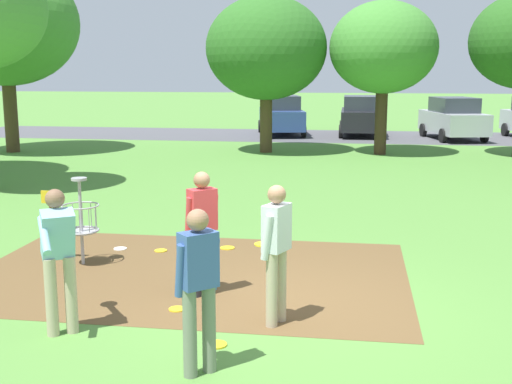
# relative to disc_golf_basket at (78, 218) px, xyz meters

# --- Properties ---
(ground_plane) EXTENTS (160.00, 160.00, 0.00)m
(ground_plane) POSITION_rel_disc_golf_basket_xyz_m (3.43, -1.53, -0.75)
(ground_plane) COLOR #518438
(dirt_tee_pad) EXTENTS (6.51, 4.29, 0.01)m
(dirt_tee_pad) POSITION_rel_disc_golf_basket_xyz_m (1.85, -0.22, -0.75)
(dirt_tee_pad) COLOR brown
(dirt_tee_pad) RESTS_ON ground
(disc_golf_basket) EXTENTS (0.98, 0.58, 1.39)m
(disc_golf_basket) POSITION_rel_disc_golf_basket_xyz_m (0.00, 0.00, 0.00)
(disc_golf_basket) COLOR #9E9EA3
(disc_golf_basket) RESTS_ON ground
(player_foreground_watching) EXTENTS (0.54, 1.15, 1.71)m
(player_foreground_watching) POSITION_rel_disc_golf_basket_xyz_m (0.95, -2.66, 0.23)
(player_foreground_watching) COLOR tan
(player_foreground_watching) RESTS_ON ground
(player_throwing) EXTENTS (0.45, 0.45, 1.71)m
(player_throwing) POSITION_rel_disc_golf_basket_xyz_m (2.78, -3.43, 0.21)
(player_throwing) COLOR slate
(player_throwing) RESTS_ON ground
(player_waiting_left) EXTENTS (0.46, 0.45, 1.71)m
(player_waiting_left) POSITION_rel_disc_golf_basket_xyz_m (2.28, -1.13, 0.21)
(player_waiting_left) COLOR #232328
(player_waiting_left) RESTS_ON ground
(player_waiting_right) EXTENTS (0.45, 0.50, 1.71)m
(player_waiting_right) POSITION_rel_disc_golf_basket_xyz_m (3.38, -1.99, 0.21)
(player_waiting_right) COLOR tan
(player_waiting_right) RESTS_ON ground
(frisbee_near_basket) EXTENTS (0.25, 0.25, 0.02)m
(frisbee_near_basket) POSITION_rel_disc_golf_basket_xyz_m (2.14, 1.24, -0.74)
(frisbee_near_basket) COLOR gold
(frisbee_near_basket) RESTS_ON ground
(frisbee_mid_grass) EXTENTS (0.23, 0.23, 0.02)m
(frisbee_mid_grass) POSITION_rel_disc_golf_basket_xyz_m (2.80, -2.73, -0.74)
(frisbee_mid_grass) COLOR gold
(frisbee_mid_grass) RESTS_ON ground
(frisbee_far_left) EXTENTS (0.22, 0.22, 0.02)m
(frisbee_far_left) POSITION_rel_disc_golf_basket_xyz_m (0.33, 0.91, -0.74)
(frisbee_far_left) COLOR white
(frisbee_far_left) RESTS_ON ground
(frisbee_scattered_a) EXTENTS (0.22, 0.22, 0.02)m
(frisbee_scattered_a) POSITION_rel_disc_golf_basket_xyz_m (1.06, 0.90, -0.74)
(frisbee_scattered_a) COLOR gold
(frisbee_scattered_a) RESTS_ON ground
(frisbee_scattered_b) EXTENTS (0.21, 0.21, 0.02)m
(frisbee_scattered_b) POSITION_rel_disc_golf_basket_xyz_m (2.07, -1.73, -0.74)
(frisbee_scattered_b) COLOR gold
(frisbee_scattered_b) RESTS_ON ground
(tree_near_left) EXTENTS (3.82, 3.82, 5.44)m
(tree_near_left) POSITION_rel_disc_golf_basket_xyz_m (5.17, 14.63, 3.03)
(tree_near_left) COLOR #422D1E
(tree_near_left) RESTS_ON ground
(tree_mid_left) EXTENTS (5.31, 5.31, 6.96)m
(tree_mid_left) POSITION_rel_disc_golf_basket_xyz_m (-8.40, 13.22, 3.93)
(tree_mid_left) COLOR #4C3823
(tree_mid_left) RESTS_ON ground
(tree_mid_center) EXTENTS (4.40, 4.40, 5.68)m
(tree_mid_center) POSITION_rel_disc_golf_basket_xyz_m (0.98, 14.59, 3.03)
(tree_mid_center) COLOR #4C3823
(tree_mid_center) RESTS_ON ground
(parking_lot_strip) EXTENTS (36.00, 6.00, 0.01)m
(parking_lot_strip) POSITION_rel_disc_golf_basket_xyz_m (3.43, 20.98, -0.75)
(parking_lot_strip) COLOR #4C4C51
(parking_lot_strip) RESTS_ON ground
(parked_car_leftmost) EXTENTS (2.64, 4.48, 1.84)m
(parked_car_leftmost) POSITION_rel_disc_golf_basket_xyz_m (0.79, 21.25, 0.17)
(parked_car_leftmost) COLOR #2D4784
(parked_car_leftmost) RESTS_ON ground
(parked_car_center_left) EXTENTS (2.02, 4.22, 1.84)m
(parked_car_center_left) POSITION_rel_disc_golf_basket_xyz_m (4.50, 21.42, 0.17)
(parked_car_center_left) COLOR black
(parked_car_center_left) RESTS_ON ground
(parked_car_center_right) EXTENTS (2.68, 4.49, 1.84)m
(parked_car_center_right) POSITION_rel_disc_golf_basket_xyz_m (8.51, 20.36, 0.17)
(parked_car_center_right) COLOR #B2B7BC
(parked_car_center_right) RESTS_ON ground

